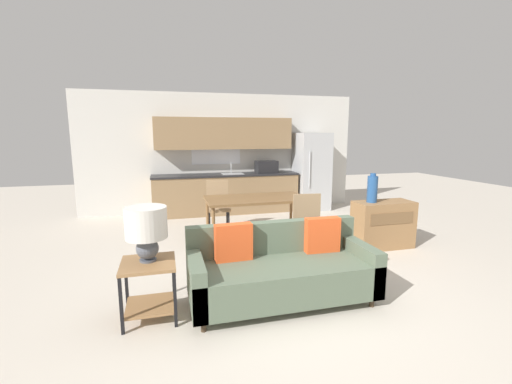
% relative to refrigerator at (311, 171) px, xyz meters
% --- Properties ---
extents(ground_plane, '(20.00, 20.00, 0.00)m').
position_rel_refrigerator_xyz_m(ground_plane, '(-2.05, -4.21, -0.91)').
color(ground_plane, beige).
extents(wall_back, '(6.40, 0.07, 2.70)m').
position_rel_refrigerator_xyz_m(wall_back, '(-2.05, 0.42, 0.45)').
color(wall_back, silver).
rests_on(wall_back, ground_plane).
extents(kitchen_counter, '(3.28, 0.65, 2.15)m').
position_rel_refrigerator_xyz_m(kitchen_counter, '(-2.03, 0.12, -0.06)').
color(kitchen_counter, '#8E704C').
rests_on(kitchen_counter, ground_plane).
extents(refrigerator, '(0.73, 0.77, 1.82)m').
position_rel_refrigerator_xyz_m(refrigerator, '(0.00, 0.00, 0.00)').
color(refrigerator, '#B7BABC').
rests_on(refrigerator, ground_plane).
extents(dining_table, '(1.64, 0.86, 0.76)m').
position_rel_refrigerator_xyz_m(dining_table, '(-1.96, -2.18, -0.21)').
color(dining_table, brown).
rests_on(dining_table, ground_plane).
extents(couch, '(1.97, 0.80, 0.86)m').
position_rel_refrigerator_xyz_m(couch, '(-2.23, -4.19, -0.56)').
color(couch, '#3D2D1E').
rests_on(couch, ground_plane).
extents(side_table, '(0.51, 0.51, 0.58)m').
position_rel_refrigerator_xyz_m(side_table, '(-3.59, -4.20, -0.52)').
color(side_table, olive).
rests_on(side_table, ground_plane).
extents(table_lamp, '(0.40, 0.40, 0.54)m').
position_rel_refrigerator_xyz_m(table_lamp, '(-3.59, -4.17, 0.01)').
color(table_lamp, '#4C515B').
rests_on(table_lamp, side_table).
extents(credenza, '(0.94, 0.44, 0.74)m').
position_rel_refrigerator_xyz_m(credenza, '(-0.07, -2.94, -0.54)').
color(credenza, olive).
rests_on(credenza, ground_plane).
extents(vase, '(0.16, 0.16, 0.46)m').
position_rel_refrigerator_xyz_m(vase, '(-0.29, -2.92, 0.05)').
color(vase, '#234C84').
rests_on(vase, credenza).
extents(dining_chair_near_right, '(0.47, 0.47, 0.96)m').
position_rel_refrigerator_xyz_m(dining_chair_near_right, '(-1.45, -2.98, -0.38)').
color(dining_chair_near_right, '#997A56').
rests_on(dining_chair_near_right, ground_plane).
extents(dining_chair_far_left, '(0.46, 0.46, 0.96)m').
position_rel_refrigerator_xyz_m(dining_chair_far_left, '(-2.48, -1.43, -0.38)').
color(dining_chair_far_left, '#997A56').
rests_on(dining_chair_far_left, ground_plane).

